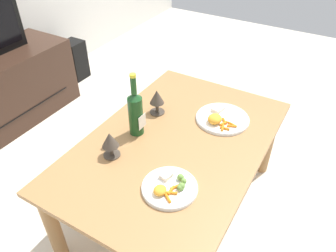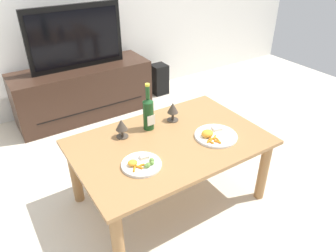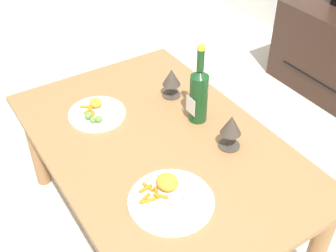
% 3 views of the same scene
% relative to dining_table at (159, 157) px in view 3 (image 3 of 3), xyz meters
% --- Properties ---
extents(ground_plane, '(6.40, 6.40, 0.00)m').
position_rel_dining_table_xyz_m(ground_plane, '(0.00, 0.00, -0.43)').
color(ground_plane, beige).
extents(dining_table, '(1.27, 0.83, 0.51)m').
position_rel_dining_table_xyz_m(dining_table, '(0.00, 0.00, 0.00)').
color(dining_table, '#9E7042').
rests_on(dining_table, ground_plane).
extents(wine_bottle, '(0.07, 0.08, 0.34)m').
position_rel_dining_table_xyz_m(wine_bottle, '(-0.04, 0.21, 0.21)').
color(wine_bottle, '#19471E').
rests_on(wine_bottle, dining_table).
extents(goblet_left, '(0.08, 0.08, 0.13)m').
position_rel_dining_table_xyz_m(goblet_left, '(-0.24, 0.21, 0.17)').
color(goblet_left, '#473D33').
rests_on(goblet_left, dining_table).
extents(goblet_right, '(0.08, 0.08, 0.14)m').
position_rel_dining_table_xyz_m(goblet_right, '(0.17, 0.21, 0.17)').
color(goblet_right, '#473D33').
rests_on(goblet_right, dining_table).
extents(dinner_plate_left, '(0.24, 0.24, 0.04)m').
position_rel_dining_table_xyz_m(dinner_plate_left, '(-0.29, -0.13, 0.09)').
color(dinner_plate_left, white).
rests_on(dinner_plate_left, dining_table).
extents(dinner_plate_right, '(0.29, 0.29, 0.06)m').
position_rel_dining_table_xyz_m(dinner_plate_right, '(0.28, -0.13, 0.09)').
color(dinner_plate_right, white).
rests_on(dinner_plate_right, dining_table).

